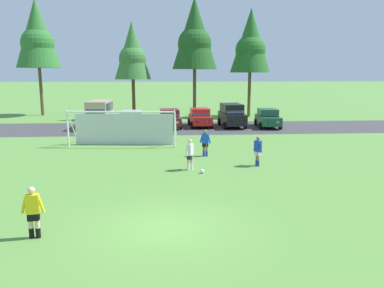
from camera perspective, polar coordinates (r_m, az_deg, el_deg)
ground_plane at (r=27.12m, az=-3.99°, el=0.07°), size 400.00×400.00×0.00m
parking_lot_strip at (r=34.80m, az=-3.98°, el=2.45°), size 52.00×8.40×0.01m
soccer_ball at (r=19.04m, az=1.57°, el=-4.17°), size 0.22×0.22×0.22m
soccer_goal at (r=26.68m, az=-10.40°, el=2.56°), size 7.56×2.60×2.57m
referee at (r=12.59m, az=-23.04°, el=-9.58°), size 0.75×0.29×1.64m
player_striker_near at (r=22.85m, az=2.04°, el=0.18°), size 0.69×0.41×1.64m
player_midfield_center at (r=19.55m, az=-0.30°, el=-1.62°), size 0.48×0.65×1.64m
player_defender_far at (r=20.74m, az=9.98°, el=-1.07°), size 0.40×0.72×1.64m
parked_car_slot_far_left at (r=35.65m, az=-13.88°, el=4.53°), size 2.30×4.85×2.52m
parked_car_slot_left at (r=33.78m, az=-9.26°, el=3.58°), size 2.18×4.27×1.72m
parked_car_slot_center_left at (r=35.00m, az=-3.42°, el=3.94°), size 2.26×4.31×1.72m
parked_car_slot_center at (r=35.64m, az=1.23°, el=4.08°), size 2.18×4.28×1.72m
parked_car_slot_center_right at (r=35.68m, az=6.09°, el=4.41°), size 2.27×4.67×2.16m
parked_car_slot_right at (r=35.89m, az=11.48°, el=3.92°), size 2.26×4.31×1.72m
tree_left_edge at (r=48.86m, az=-22.54°, el=15.00°), size 5.07×5.07×13.52m
tree_mid_left at (r=41.97m, az=-9.08°, el=13.61°), size 3.93×3.93×10.48m
tree_center_back at (r=42.26m, az=0.40°, el=16.18°), size 4.91×4.91×13.09m
tree_mid_right at (r=44.37m, az=8.93°, el=15.00°), size 4.58×4.58×12.21m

